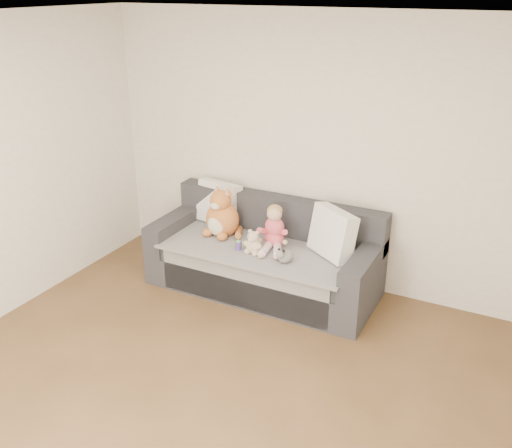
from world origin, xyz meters
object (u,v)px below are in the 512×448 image
at_px(sofa, 265,259).
at_px(teddy_bear, 253,244).
at_px(toddler, 274,230).
at_px(plush_cat, 222,217).
at_px(sippy_cup, 238,244).

xyz_separation_m(sofa, teddy_bear, (-0.00, -0.24, 0.26)).
height_order(toddler, plush_cat, plush_cat).
bearing_deg(plush_cat, sofa, 5.06).
bearing_deg(sofa, toddler, -15.34).
relative_size(sofa, toddler, 5.13).
bearing_deg(sippy_cup, plush_cat, 143.32).
bearing_deg(toddler, sofa, 148.00).
bearing_deg(teddy_bear, sofa, 91.93).
height_order(toddler, sippy_cup, toddler).
height_order(sofa, plush_cat, plush_cat).
bearing_deg(sippy_cup, sofa, 55.09).
distance_m(sofa, teddy_bear, 0.35).
bearing_deg(sofa, teddy_bear, -90.94).
bearing_deg(sippy_cup, teddy_bear, -3.24).
distance_m(plush_cat, teddy_bear, 0.54).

